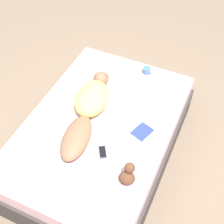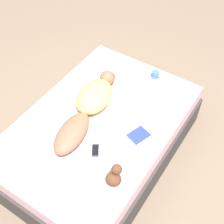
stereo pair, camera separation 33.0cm
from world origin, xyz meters
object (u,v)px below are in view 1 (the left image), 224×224
object	(u,v)px
open_magazine	(133,126)
cell_phone	(103,152)
coffee_mug	(147,70)
person	(89,107)

from	to	relation	value
open_magazine	cell_phone	world-z (taller)	same
cell_phone	coffee_mug	bearing A→B (deg)	57.97
person	cell_phone	world-z (taller)	person
open_magazine	person	bearing A→B (deg)	-157.08
coffee_mug	cell_phone	distance (m)	1.26
coffee_mug	cell_phone	world-z (taller)	coffee_mug
cell_phone	person	bearing A→B (deg)	99.12
open_magazine	cell_phone	xyz separation A→B (m)	(-0.15, -0.43, 0.00)
person	open_magazine	size ratio (longest dim) A/B	2.21
person	coffee_mug	size ratio (longest dim) A/B	10.56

